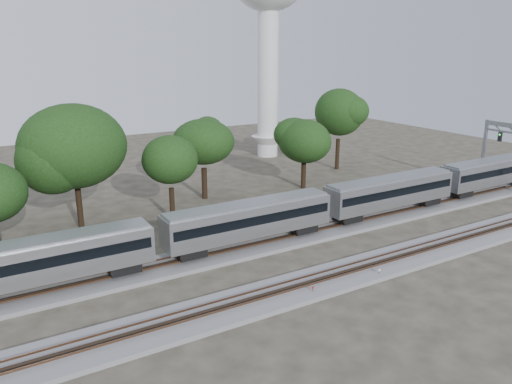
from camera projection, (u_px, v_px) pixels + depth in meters
ground at (266, 275)px, 45.66m from camera, size 160.00×160.00×0.00m
track_far at (234, 250)px, 50.55m from camera, size 160.00×5.00×0.73m
track_near at (290, 290)px, 42.30m from camera, size 160.00×5.00×0.73m
train at (327, 203)px, 55.40m from camera, size 114.32×3.27×4.82m
switch_stand_red at (313, 290)px, 41.67m from camera, size 0.26×0.13×0.87m
switch_stand_white at (379, 272)px, 44.90m from camera, size 0.28×0.06×0.89m
switch_lever at (364, 277)px, 44.81m from camera, size 0.53×0.34×0.30m
water_tower at (268, 2)px, 87.52m from camera, size 13.41×13.41×37.12m
signal_gantry at (509, 142)px, 70.16m from camera, size 0.68×8.04×9.78m
tree_3 at (73, 146)px, 54.30m from camera, size 9.78×9.78×13.79m
tree_4 at (170, 160)px, 57.89m from camera, size 7.56×7.56×10.66m
tree_5 at (203, 142)px, 66.36m from camera, size 8.01×8.01×11.29m
tree_6 at (304, 141)px, 71.52m from camera, size 7.13×7.13×10.05m
tree_7 at (339, 112)px, 82.20m from camera, size 9.79×9.79×13.80m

